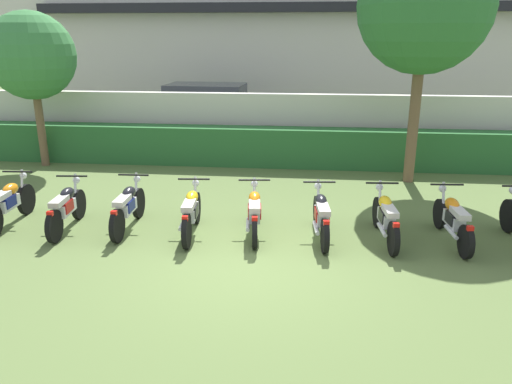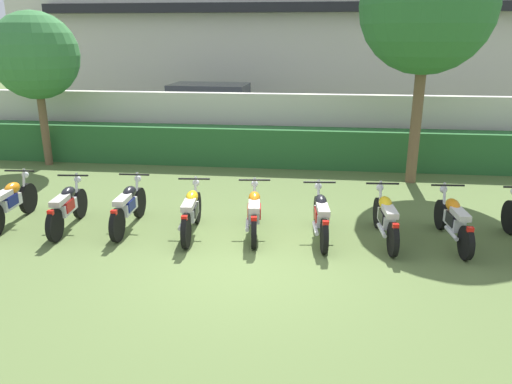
% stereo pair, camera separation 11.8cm
% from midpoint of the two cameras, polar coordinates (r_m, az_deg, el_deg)
% --- Properties ---
extents(ground, '(60.00, 60.00, 0.00)m').
position_cam_midpoint_polar(ground, '(8.16, -0.82, -8.16)').
color(ground, '#566B38').
extents(building, '(24.07, 6.50, 8.60)m').
position_cam_midpoint_polar(building, '(23.62, 4.73, 19.48)').
color(building, beige).
rests_on(building, ground).
extents(compound_wall, '(22.86, 0.30, 1.95)m').
position_cam_midpoint_polar(compound_wall, '(14.53, 2.87, 7.47)').
color(compound_wall, beige).
rests_on(compound_wall, ground).
extents(hedge_row, '(18.29, 0.70, 1.08)m').
position_cam_midpoint_polar(hedge_row, '(13.93, 2.64, 5.20)').
color(hedge_row, '#28602D').
rests_on(hedge_row, ground).
extents(parked_car, '(4.58, 2.25, 1.89)m').
position_cam_midpoint_polar(parked_car, '(17.99, -4.70, 9.29)').
color(parked_car, navy).
rests_on(parked_car, ground).
extents(tree_near_inspector, '(2.33, 2.33, 4.19)m').
position_cam_midpoint_polar(tree_near_inspector, '(14.97, -23.94, 14.16)').
color(tree_near_inspector, brown).
rests_on(tree_near_inspector, ground).
extents(tree_far_side, '(3.09, 3.09, 5.73)m').
position_cam_midpoint_polar(tree_far_side, '(12.64, 19.46, 19.54)').
color(tree_far_side, brown).
rests_on(tree_far_side, ground).
extents(motorcycle_in_row_1, '(0.60, 1.92, 0.97)m').
position_cam_midpoint_polar(motorcycle_in_row_1, '(10.69, -26.22, -1.05)').
color(motorcycle_in_row_1, black).
rests_on(motorcycle_in_row_1, ground).
extents(motorcycle_in_row_2, '(0.60, 1.81, 0.96)m').
position_cam_midpoint_polar(motorcycle_in_row_2, '(10.00, -20.69, -1.59)').
color(motorcycle_in_row_2, black).
rests_on(motorcycle_in_row_2, ground).
extents(motorcycle_in_row_3, '(0.60, 1.87, 0.96)m').
position_cam_midpoint_polar(motorcycle_in_row_3, '(9.68, -14.22, -1.59)').
color(motorcycle_in_row_3, black).
rests_on(motorcycle_in_row_3, ground).
extents(motorcycle_in_row_4, '(0.60, 1.84, 0.97)m').
position_cam_midpoint_polar(motorcycle_in_row_4, '(9.17, -7.12, -2.24)').
color(motorcycle_in_row_4, black).
rests_on(motorcycle_in_row_4, ground).
extents(motorcycle_in_row_5, '(0.60, 1.79, 0.95)m').
position_cam_midpoint_polar(motorcycle_in_row_5, '(9.09, 0.16, -2.34)').
color(motorcycle_in_row_5, black).
rests_on(motorcycle_in_row_5, ground).
extents(motorcycle_in_row_6, '(0.60, 1.84, 0.95)m').
position_cam_midpoint_polar(motorcycle_in_row_6, '(9.00, 7.87, -2.71)').
color(motorcycle_in_row_6, black).
rests_on(motorcycle_in_row_6, ground).
extents(motorcycle_in_row_7, '(0.60, 1.89, 0.95)m').
position_cam_midpoint_polar(motorcycle_in_row_7, '(9.14, 15.11, -2.86)').
color(motorcycle_in_row_7, black).
rests_on(motorcycle_in_row_7, ground).
extents(motorcycle_in_row_8, '(0.60, 1.91, 0.94)m').
position_cam_midpoint_polar(motorcycle_in_row_8, '(9.42, 22.19, -3.00)').
color(motorcycle_in_row_8, black).
rests_on(motorcycle_in_row_8, ground).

